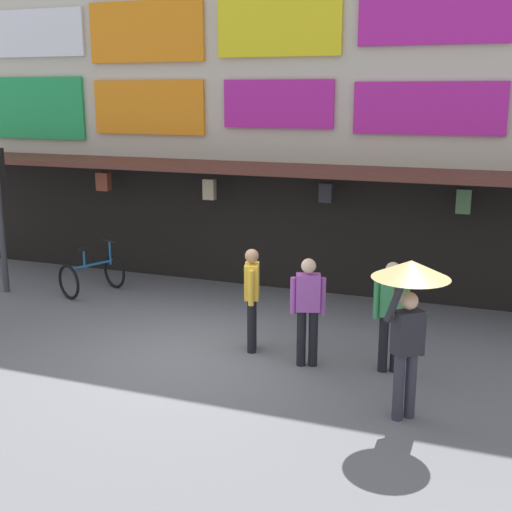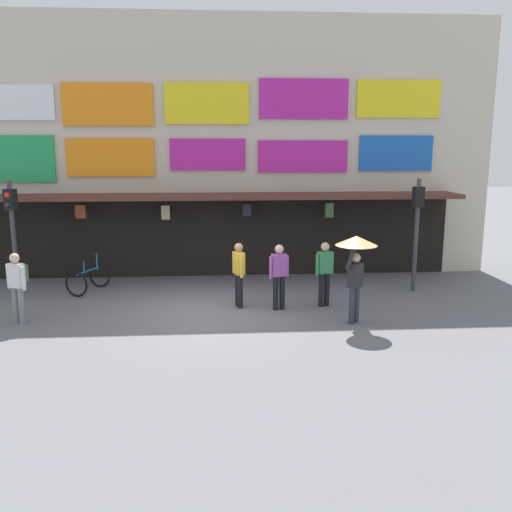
% 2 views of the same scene
% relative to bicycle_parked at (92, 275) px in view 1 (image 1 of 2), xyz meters
% --- Properties ---
extents(ground_plane, '(80.00, 80.00, 0.00)m').
position_rel_bicycle_parked_xyz_m(ground_plane, '(3.42, -2.20, -0.39)').
color(ground_plane, slate).
extents(shopfront, '(18.00, 2.60, 8.00)m').
position_rel_bicycle_parked_xyz_m(shopfront, '(3.42, 2.36, 3.57)').
color(shopfront, beige).
rests_on(shopfront, ground).
extents(bicycle_parked, '(1.10, 1.35, 1.05)m').
position_rel_bicycle_parked_xyz_m(bicycle_parked, '(0.00, 0.00, 0.00)').
color(bicycle_parked, black).
rests_on(bicycle_parked, ground).
extents(pedestrian_with_umbrella, '(0.96, 0.96, 2.08)m').
position_rel_bicycle_parked_xyz_m(pedestrian_with_umbrella, '(6.86, -3.28, 1.25)').
color(pedestrian_with_umbrella, '#2D2D38').
rests_on(pedestrian_with_umbrella, ground).
extents(pedestrian_in_white, '(0.50, 0.34, 1.68)m').
position_rel_bicycle_parked_xyz_m(pedestrian_in_white, '(6.42, -1.85, 0.55)').
color(pedestrian_in_white, black).
rests_on(pedestrian_in_white, ground).
extents(pedestrian_in_yellow, '(0.51, 0.32, 1.68)m').
position_rel_bicycle_parked_xyz_m(pedestrian_in_yellow, '(5.22, -2.07, 0.55)').
color(pedestrian_in_yellow, black).
rests_on(pedestrian_in_yellow, ground).
extents(pedestrian_in_black, '(0.32, 0.51, 1.68)m').
position_rel_bicycle_parked_xyz_m(pedestrian_in_black, '(4.22, -1.79, 0.55)').
color(pedestrian_in_black, black).
rests_on(pedestrian_in_black, ground).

